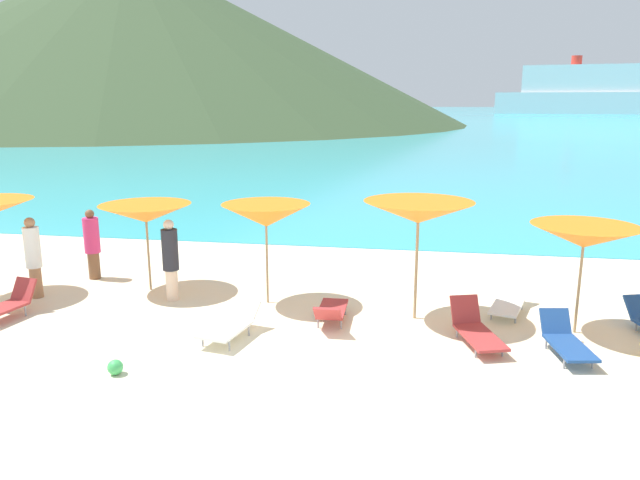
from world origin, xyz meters
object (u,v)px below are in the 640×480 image
lounge_chair_1 (230,324)px  lounge_chair_7 (476,329)px  beachgoer_4 (92,243)px  cruise_ship (601,92)px  lounge_chair_0 (331,310)px  lounge_chair_8 (7,303)px  umbrella_2 (266,215)px  umbrella_3 (418,212)px  umbrella_4 (584,237)px  beachgoer_0 (33,255)px  lounge_chair_5 (509,301)px  lounge_chair_6 (566,340)px  beachgoer_3 (170,258)px  beach_ball (115,367)px  umbrella_1 (146,213)px

lounge_chair_1 → lounge_chair_7: 4.49m
lounge_chair_1 → beachgoer_4: size_ratio=0.88×
lounge_chair_1 → cruise_ship: 215.93m
lounge_chair_0 → lounge_chair_8: bearing=5.3°
umbrella_2 → umbrella_3: (3.18, -0.43, 0.24)m
umbrella_4 → beachgoer_0: bearing=179.3°
lounge_chair_5 → lounge_chair_6: (0.68, -2.05, 0.02)m
lounge_chair_7 → beachgoer_4: size_ratio=0.94×
beachgoer_0 → cruise_ship: cruise_ship is taller
beachgoer_0 → beachgoer_3: (3.06, 0.34, -0.01)m
lounge_chair_7 → lounge_chair_8: bearing=164.4°
lounge_chair_0 → cruise_ship: 214.48m
umbrella_4 → lounge_chair_1: umbrella_4 is taller
umbrella_3 → lounge_chair_5: size_ratio=1.41×
umbrella_4 → lounge_chair_8: 11.28m
umbrella_4 → lounge_chair_7: bearing=-156.3°
lounge_chair_6 → lounge_chair_5: bearing=98.5°
lounge_chair_6 → lounge_chair_1: bearing=172.8°
umbrella_4 → lounge_chair_5: bearing=139.1°
lounge_chair_6 → lounge_chair_7: (-1.49, 0.26, 0.00)m
beachgoer_4 → lounge_chair_8: bearing=-122.8°
lounge_chair_6 → beach_ball: bearing=-174.2°
lounge_chair_6 → umbrella_3: bearing=142.6°
umbrella_3 → beach_ball: (-4.69, -3.40, -2.05)m
umbrella_1 → beach_ball: bearing=-71.7°
lounge_chair_8 → beach_ball: bearing=-20.3°
lounge_chair_8 → cruise_ship: bearing=82.3°
lounge_chair_5 → beachgoer_3: (-7.21, -0.46, 0.71)m
lounge_chair_6 → cruise_ship: size_ratio=0.02×
lounge_chair_5 → umbrella_2: bearing=-160.6°
umbrella_2 → lounge_chair_5: umbrella_2 is taller
umbrella_2 → lounge_chair_6: bearing=-17.2°
beachgoer_4 → beach_ball: 5.85m
umbrella_4 → beach_ball: bearing=-157.8°
umbrella_2 → cruise_ship: 213.86m
lounge_chair_5 → beachgoer_0: size_ratio=0.93×
beachgoer_0 → beach_ball: bearing=-138.1°
beachgoer_0 → lounge_chair_8: bearing=-175.3°
lounge_chair_5 → lounge_chair_8: 10.24m
lounge_chair_0 → lounge_chair_1: lounge_chair_0 is taller
lounge_chair_7 → cruise_ship: size_ratio=0.02×
umbrella_2 → umbrella_4: (6.19, -0.68, -0.06)m
lounge_chair_7 → cruise_ship: 214.20m
umbrella_3 → lounge_chair_0: 2.56m
umbrella_1 → umbrella_2: (2.92, -0.41, 0.13)m
umbrella_1 → beachgoer_0: umbrella_1 is taller
lounge_chair_6 → lounge_chair_8: size_ratio=1.08×
beach_ball → lounge_chair_5: bearing=31.8°
beachgoer_3 → beach_ball: bearing=92.6°
lounge_chair_0 → umbrella_1: bearing=-19.7°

